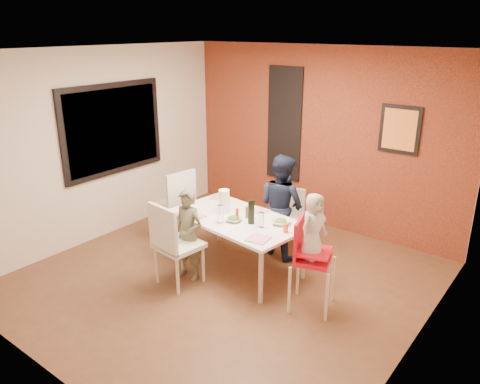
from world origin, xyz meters
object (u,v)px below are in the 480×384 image
Objects in this scene: chair_near at (172,241)px; chair_left at (176,202)px; chair_far at (289,215)px; high_chair at (309,256)px; dining_table at (237,222)px; wine_bottle at (251,212)px; child_far at (281,206)px; child_near at (188,235)px; paper_towel_roll at (224,201)px; toddler at (313,226)px.

chair_left is at bearing -40.99° from chair_near.
high_chair reaches higher than chair_far.
wine_bottle is at bearing -7.93° from dining_table.
chair_left is 3.52× the size of wine_bottle.
chair_near is 1.59m from high_chair.
dining_table is 1.28× the size of child_far.
child_near reaches higher than chair_near.
high_chair is at bearing 148.36° from child_far.
high_chair is at bearing -10.36° from paper_towel_roll.
chair_far is at bearing 52.04° from toddler.
child_near reaches higher than wine_bottle.
dining_table is 1.17m from high_chair.
child_near is 1.58× the size of toddler.
paper_towel_roll is at bearing 91.19° from toddler.
chair_left reaches higher than chair_near.
chair_near reaches higher than chair_far.
chair_far is 1.05m from paper_towel_roll.
chair_near is 1.66m from toddler.
chair_far is at bearing 93.19° from wine_bottle.
paper_towel_roll is at bearing 61.80° from high_chair.
child_far is at bearing 72.97° from dining_table.
chair_left is at bearing 63.67° from high_chair.
child_near is at bearing 78.87° from child_far.
chair_near is at bearing 122.35° from toddler.
wine_bottle reaches higher than dining_table.
toddler reaches higher than chair_left.
chair_left reaches higher than chair_far.
child_far is at bearing 92.52° from wine_bottle.
chair_far is at bearing 78.38° from dining_table.
chair_near is 3.45× the size of paper_towel_roll.
dining_table is 5.93× the size of wine_bottle.
chair_near is 0.99m from wine_bottle.
child_near is at bearing 113.68° from toddler.
child_far is (0.54, 1.48, 0.11)m from chair_near.
paper_towel_roll is at bearing -90.58° from chair_near.
chair_left is at bearing 173.32° from wine_bottle.
chair_near reaches higher than dining_table.
chair_far is 0.82× the size of high_chair.
chair_left is 0.76× the size of child_far.
toddler is at bearing -65.25° from chair_far.
chair_near is at bearing 82.19° from child_far.
dining_table is 1.23m from toddler.
paper_towel_roll is (-0.48, 0.07, 0.00)m from wine_bottle.
chair_far is 1.60m from chair_left.
wine_bottle is at bearing -103.32° from chair_far.
toddler is (0.03, 0.01, 0.35)m from high_chair.
child_near is at bearing 84.72° from high_chair.
chair_near is at bearing -96.67° from paper_towel_roll.
chair_left is 3.49× the size of paper_towel_roll.
child_far reaches higher than wine_bottle.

